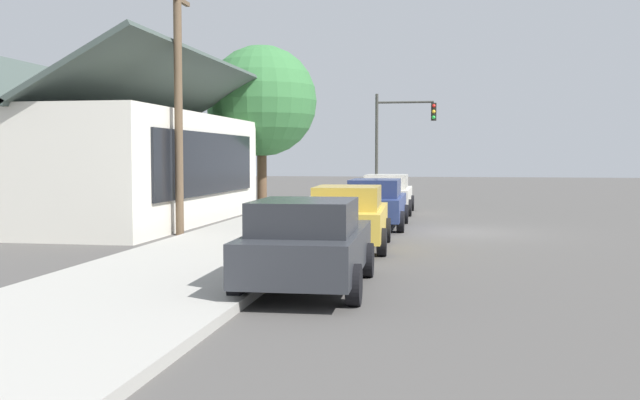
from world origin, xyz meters
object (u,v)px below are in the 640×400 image
(car_charcoal, at_px, (308,243))
(fire_hydrant_red, at_px, (303,225))
(car_mustard, at_px, (349,216))
(car_ivory, at_px, (387,193))
(car_navy, at_px, (376,203))
(shade_tree, at_px, (262,101))
(traffic_light_main, at_px, (400,131))
(utility_pole_wooden, at_px, (178,101))

(car_charcoal, height_order, fire_hydrant_red, car_charcoal)
(car_charcoal, height_order, car_mustard, same)
(car_ivory, bearing_deg, car_navy, -179.51)
(car_charcoal, xyz_separation_m, shade_tree, (19.91, 5.91, 4.01))
(car_charcoal, bearing_deg, traffic_light_main, -2.35)
(fire_hydrant_red, bearing_deg, car_ivory, -7.59)
(car_mustard, bearing_deg, fire_hydrant_red, 55.71)
(car_navy, bearing_deg, car_ivory, 0.51)
(car_navy, height_order, shade_tree, shade_tree)
(fire_hydrant_red, bearing_deg, car_navy, -18.27)
(car_navy, relative_size, fire_hydrant_red, 6.79)
(car_charcoal, height_order, traffic_light_main, traffic_light_main)
(traffic_light_main, bearing_deg, car_mustard, 178.84)
(utility_pole_wooden, bearing_deg, car_mustard, -113.31)
(car_mustard, distance_m, utility_pole_wooden, 6.60)
(car_mustard, distance_m, fire_hydrant_red, 1.62)
(shade_tree, xyz_separation_m, utility_pole_wooden, (-11.92, -0.54, -0.90))
(car_navy, xyz_separation_m, utility_pole_wooden, (-3.14, 5.52, 3.11))
(car_navy, bearing_deg, car_charcoal, 178.71)
(car_charcoal, xyz_separation_m, car_mustard, (5.68, 0.02, -0.00))
(utility_pole_wooden, bearing_deg, fire_hydrant_red, -110.09)
(car_navy, relative_size, car_ivory, 1.02)
(car_mustard, xyz_separation_m, car_navy, (5.45, -0.18, 0.00))
(car_ivory, height_order, shade_tree, shade_tree)
(shade_tree, bearing_deg, traffic_light_main, -78.04)
(utility_pole_wooden, xyz_separation_m, fire_hydrant_red, (-1.46, -4.00, -3.43))
(car_navy, xyz_separation_m, car_ivory, (6.02, 0.10, 0.00))
(car_ivory, height_order, traffic_light_main, traffic_light_main)
(shade_tree, distance_m, utility_pole_wooden, 11.97)
(car_charcoal, distance_m, car_ivory, 17.15)
(car_ivory, bearing_deg, fire_hydrant_red, 171.90)
(shade_tree, bearing_deg, utility_pole_wooden, -177.40)
(car_mustard, xyz_separation_m, traffic_light_main, (15.54, -0.31, 2.68))
(car_mustard, relative_size, fire_hydrant_red, 6.34)
(car_mustard, height_order, shade_tree, shade_tree)
(car_charcoal, relative_size, shade_tree, 0.60)
(car_navy, bearing_deg, traffic_light_main, -1.27)
(utility_pole_wooden, height_order, fire_hydrant_red, utility_pole_wooden)
(traffic_light_main, bearing_deg, car_navy, 179.21)
(car_charcoal, bearing_deg, utility_pole_wooden, 32.35)
(car_mustard, height_order, car_ivory, same)
(traffic_light_main, relative_size, utility_pole_wooden, 0.69)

